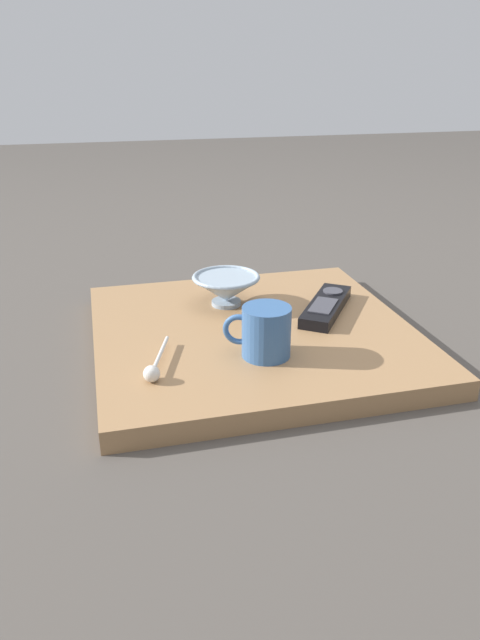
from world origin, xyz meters
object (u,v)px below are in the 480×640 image
coffee_mug (265,332)px  tv_remote_near (326,306)px  cereal_bowl (226,288)px  teaspoon (154,369)px

coffee_mug → tv_remote_near: 0.22m
cereal_bowl → coffee_mug: (0.22, 0.01, 0.01)m
cereal_bowl → coffee_mug: bearing=3.0°
teaspoon → tv_remote_near: 0.38m
cereal_bowl → tv_remote_near: 0.19m
cereal_bowl → tv_remote_near: bearing=65.5°
coffee_mug → tv_remote_near: size_ratio=0.56×
cereal_bowl → tv_remote_near: (0.08, 0.17, -0.02)m
cereal_bowl → teaspoon: cereal_bowl is taller
cereal_bowl → teaspoon: size_ratio=1.00×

